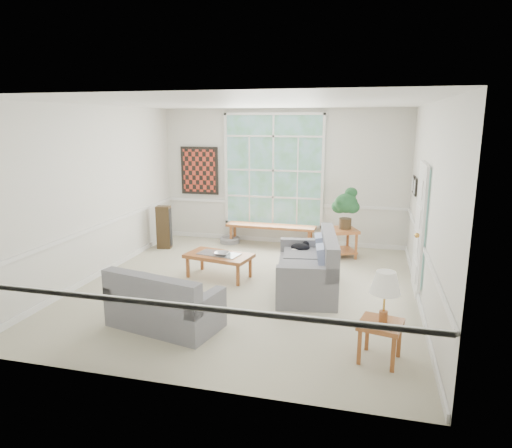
{
  "coord_description": "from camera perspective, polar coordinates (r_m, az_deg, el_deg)",
  "views": [
    {
      "loc": [
        1.92,
        -6.99,
        2.73
      ],
      "look_at": [
        0.1,
        0.2,
        1.05
      ],
      "focal_mm": 32.0,
      "sensor_mm": 36.0,
      "label": 1
    }
  ],
  "objects": [
    {
      "name": "wall_left",
      "position": [
        8.49,
        -19.38,
        3.72
      ],
      "size": [
        0.02,
        6.0,
        3.0
      ],
      "primitive_type": "cube",
      "color": "silver",
      "rests_on": "ground"
    },
    {
      "name": "floor",
      "position": [
        7.75,
        -1.09,
        -7.91
      ],
      "size": [
        5.5,
        6.0,
        0.01
      ],
      "primitive_type": "cube",
      "color": "#ADA78E",
      "rests_on": "ground"
    },
    {
      "name": "loveseat_right",
      "position": [
        7.49,
        6.34,
        -4.82
      ],
      "size": [
        1.17,
        1.89,
        0.96
      ],
      "primitive_type": "cube",
      "rotation": [
        0.0,
        0.0,
        0.15
      ],
      "color": "slate",
      "rests_on": "floor"
    },
    {
      "name": "entry_door",
      "position": [
        7.81,
        19.66,
        -0.41
      ],
      "size": [
        0.08,
        0.9,
        2.1
      ],
      "primitive_type": "cube",
      "color": "white",
      "rests_on": "floor"
    },
    {
      "name": "wall_frame_near",
      "position": [
        8.85,
        19.25,
        4.4
      ],
      "size": [
        0.04,
        0.26,
        0.32
      ],
      "primitive_type": "cube",
      "color": "black",
      "rests_on": "wall_right"
    },
    {
      "name": "pet_bed",
      "position": [
        10.46,
        -3.29,
        -1.99
      ],
      "size": [
        0.59,
        0.59,
        0.14
      ],
      "primitive_type": "cylinder",
      "rotation": [
        0.0,
        0.0,
        -0.32
      ],
      "color": "gray",
      "rests_on": "floor"
    },
    {
      "name": "wall_right",
      "position": [
        7.14,
        20.67,
        2.02
      ],
      "size": [
        0.02,
        6.0,
        3.0
      ],
      "primitive_type": "cube",
      "color": "silver",
      "rests_on": "ground"
    },
    {
      "name": "cat",
      "position": [
        8.06,
        5.56,
        -2.86
      ],
      "size": [
        0.39,
        0.31,
        0.16
      ],
      "primitive_type": "ellipsoid",
      "rotation": [
        0.0,
        0.0,
        -0.25
      ],
      "color": "black",
      "rests_on": "loveseat_right"
    },
    {
      "name": "wall_front",
      "position": [
        4.59,
        -11.08,
        -3.03
      ],
      "size": [
        5.5,
        0.02,
        3.0
      ],
      "primitive_type": "cube",
      "color": "silver",
      "rests_on": "ground"
    },
    {
      "name": "houseplant",
      "position": [
        9.35,
        11.16,
        1.97
      ],
      "size": [
        0.58,
        0.58,
        0.85
      ],
      "primitive_type": null,
      "rotation": [
        0.0,
        0.0,
        0.19
      ],
      "color": "#1E4C27",
      "rests_on": "end_table"
    },
    {
      "name": "ceiling",
      "position": [
        7.25,
        -1.19,
        14.9
      ],
      "size": [
        5.5,
        6.0,
        0.02
      ],
      "primitive_type": "cube",
      "color": "white",
      "rests_on": "ground"
    },
    {
      "name": "coffee_table",
      "position": [
        8.17,
        -4.64,
        -5.22
      ],
      "size": [
        1.25,
        0.83,
        0.43
      ],
      "primitive_type": "cube",
      "rotation": [
        0.0,
        0.0,
        -0.19
      ],
      "color": "#975327",
      "rests_on": "floor"
    },
    {
      "name": "side_table",
      "position": [
        5.63,
        15.2,
        -13.96
      ],
      "size": [
        0.56,
        0.56,
        0.48
      ],
      "primitive_type": "cube",
      "rotation": [
        0.0,
        0.0,
        -0.22
      ],
      "color": "#975327",
      "rests_on": "floor"
    },
    {
      "name": "window_back",
      "position": [
        10.23,
        2.18,
        6.71
      ],
      "size": [
        2.3,
        0.08,
        2.4
      ],
      "primitive_type": "cube",
      "color": "white",
      "rests_on": "wall_back"
    },
    {
      "name": "pewter_bowl",
      "position": [
        8.0,
        -4.31,
        -3.71
      ],
      "size": [
        0.31,
        0.31,
        0.08
      ],
      "primitive_type": "imported",
      "rotation": [
        0.0,
        0.0,
        -0.0
      ],
      "color": "#97979C",
      "rests_on": "coffee_table"
    },
    {
      "name": "wall_back",
      "position": [
        10.24,
        3.32,
        5.86
      ],
      "size": [
        5.5,
        0.02,
        3.0
      ],
      "primitive_type": "cube",
      "color": "silver",
      "rests_on": "ground"
    },
    {
      "name": "window_bench",
      "position": [
        10.18,
        1.84,
        -1.44
      ],
      "size": [
        2.0,
        0.44,
        0.46
      ],
      "primitive_type": "cube",
      "rotation": [
        0.0,
        0.0,
        -0.03
      ],
      "color": "#975327",
      "rests_on": "floor"
    },
    {
      "name": "table_lamp",
      "position": [
        5.42,
        15.77,
        -8.8
      ],
      "size": [
        0.41,
        0.41,
        0.61
      ],
      "primitive_type": null,
      "rotation": [
        0.0,
        0.0,
        -0.17
      ],
      "color": "silver",
      "rests_on": "side_table"
    },
    {
      "name": "wall_art",
      "position": [
        10.72,
        -7.08,
        6.63
      ],
      "size": [
        0.9,
        0.06,
        1.1
      ],
      "primitive_type": "cube",
      "color": "maroon",
      "rests_on": "wall_back"
    },
    {
      "name": "door_sidelight",
      "position": [
        7.18,
        20.16,
        -0.75
      ],
      "size": [
        0.08,
        0.26,
        1.9
      ],
      "primitive_type": "cube",
      "color": "white",
      "rests_on": "wall_right"
    },
    {
      "name": "floor_speaker",
      "position": [
        10.13,
        -11.43,
        -0.39
      ],
      "size": [
        0.32,
        0.27,
        0.93
      ],
      "primitive_type": "cube",
      "rotation": [
        0.0,
        0.0,
        0.17
      ],
      "color": "#3A2A17",
      "rests_on": "floor"
    },
    {
      "name": "loveseat_front",
      "position": [
        6.34,
        -11.31,
        -9.08
      ],
      "size": [
        1.61,
        1.07,
        0.8
      ],
      "primitive_type": "cube",
      "rotation": [
        0.0,
        0.0,
        -0.22
      ],
      "color": "slate",
      "rests_on": "floor"
    },
    {
      "name": "end_table",
      "position": [
        9.49,
        10.56,
        -2.31
      ],
      "size": [
        0.78,
        0.78,
        0.59
      ],
      "primitive_type": "cube",
      "rotation": [
        0.0,
        0.0,
        0.41
      ],
      "color": "#975327",
      "rests_on": "floor"
    },
    {
      "name": "wall_frame_far",
      "position": [
        9.25,
        19.05,
        4.74
      ],
      "size": [
        0.04,
        0.26,
        0.32
      ],
      "primitive_type": "cube",
      "color": "black",
      "rests_on": "wall_right"
    }
  ]
}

